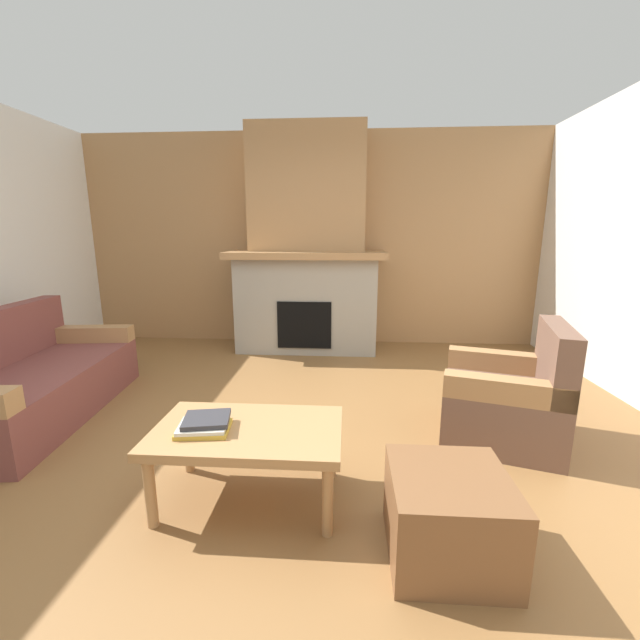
# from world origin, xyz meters

# --- Properties ---
(ground) EXTENTS (9.00, 9.00, 0.00)m
(ground) POSITION_xyz_m (0.00, 0.00, 0.00)
(ground) COLOR brown
(wall_back_wood_panel) EXTENTS (6.00, 0.12, 2.70)m
(wall_back_wood_panel) POSITION_xyz_m (0.00, 3.00, 1.35)
(wall_back_wood_panel) COLOR #A87A4C
(wall_back_wood_panel) RESTS_ON ground
(fireplace) EXTENTS (1.90, 0.82, 2.70)m
(fireplace) POSITION_xyz_m (0.00, 2.62, 1.16)
(fireplace) COLOR gray
(fireplace) RESTS_ON ground
(couch) EXTENTS (1.04, 1.88, 0.85)m
(couch) POSITION_xyz_m (-2.01, 0.48, 0.29)
(couch) COLOR brown
(couch) RESTS_ON ground
(armchair) EXTENTS (0.94, 0.94, 0.85)m
(armchair) POSITION_xyz_m (1.65, 0.38, 0.29)
(armchair) COLOR brown
(armchair) RESTS_ON ground
(coffee_table) EXTENTS (1.00, 0.60, 0.43)m
(coffee_table) POSITION_xyz_m (-0.02, -0.42, 0.38)
(coffee_table) COLOR #A87A4C
(coffee_table) RESTS_ON ground
(ottoman) EXTENTS (0.52, 0.52, 0.40)m
(ottoman) POSITION_xyz_m (0.97, -0.74, 0.20)
(ottoman) COLOR brown
(ottoman) RESTS_ON ground
(book_stack_near_edge) EXTENTS (0.29, 0.26, 0.07)m
(book_stack_near_edge) POSITION_xyz_m (-0.24, -0.46, 0.46)
(book_stack_near_edge) COLOR gold
(book_stack_near_edge) RESTS_ON coffee_table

